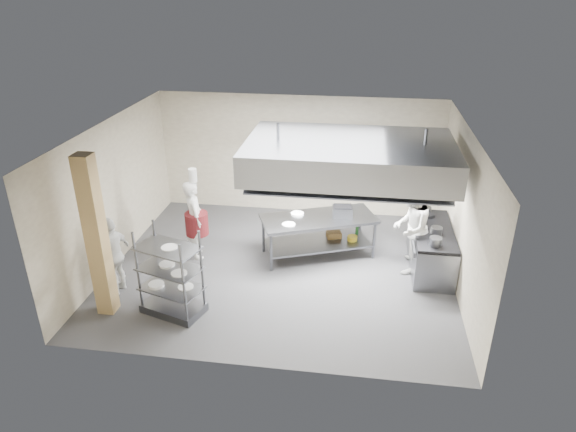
# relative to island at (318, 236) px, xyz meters

# --- Properties ---
(floor) EXTENTS (7.00, 7.00, 0.00)m
(floor) POSITION_rel_island_xyz_m (-0.71, -0.69, -0.46)
(floor) COLOR #3B3B3D
(floor) RESTS_ON ground
(ceiling) EXTENTS (7.00, 7.00, 0.00)m
(ceiling) POSITION_rel_island_xyz_m (-0.71, -0.69, 2.54)
(ceiling) COLOR silver
(ceiling) RESTS_ON wall_back
(wall_back) EXTENTS (7.00, 0.00, 7.00)m
(wall_back) POSITION_rel_island_xyz_m (-0.71, 2.31, 1.04)
(wall_back) COLOR #ADA189
(wall_back) RESTS_ON ground
(wall_left) EXTENTS (0.00, 6.00, 6.00)m
(wall_left) POSITION_rel_island_xyz_m (-4.21, -0.69, 1.04)
(wall_left) COLOR #ADA189
(wall_left) RESTS_ON ground
(wall_right) EXTENTS (0.00, 6.00, 6.00)m
(wall_right) POSITION_rel_island_xyz_m (2.79, -0.69, 1.04)
(wall_right) COLOR #ADA189
(wall_right) RESTS_ON ground
(column) EXTENTS (0.30, 0.30, 3.00)m
(column) POSITION_rel_island_xyz_m (-3.61, -2.59, 1.04)
(column) COLOR tan
(column) RESTS_ON floor
(exhaust_hood) EXTENTS (4.00, 2.50, 0.60)m
(exhaust_hood) POSITION_rel_island_xyz_m (0.59, -0.29, 1.94)
(exhaust_hood) COLOR gray
(exhaust_hood) RESTS_ON ceiling
(hood_strip_a) EXTENTS (1.60, 0.12, 0.04)m
(hood_strip_a) POSITION_rel_island_xyz_m (-0.31, -0.29, 1.62)
(hood_strip_a) COLOR white
(hood_strip_a) RESTS_ON exhaust_hood
(hood_strip_b) EXTENTS (1.60, 0.12, 0.04)m
(hood_strip_b) POSITION_rel_island_xyz_m (1.49, -0.29, 1.62)
(hood_strip_b) COLOR white
(hood_strip_b) RESTS_ON exhaust_hood
(wall_shelf) EXTENTS (1.50, 0.28, 0.04)m
(wall_shelf) POSITION_rel_island_xyz_m (1.09, 2.15, 1.04)
(wall_shelf) COLOR gray
(wall_shelf) RESTS_ON wall_back
(island) EXTENTS (2.61, 1.82, 0.91)m
(island) POSITION_rel_island_xyz_m (0.00, 0.00, 0.00)
(island) COLOR slate
(island) RESTS_ON floor
(island_worktop) EXTENTS (2.61, 1.82, 0.06)m
(island_worktop) POSITION_rel_island_xyz_m (0.00, 0.00, 0.42)
(island_worktop) COLOR gray
(island_worktop) RESTS_ON island
(island_undershelf) EXTENTS (2.39, 1.66, 0.04)m
(island_undershelf) POSITION_rel_island_xyz_m (0.00, 0.00, -0.16)
(island_undershelf) COLOR slate
(island_undershelf) RESTS_ON island
(pass_rack) EXTENTS (1.23, 0.93, 1.63)m
(pass_rack) POSITION_rel_island_xyz_m (-2.41, -2.46, 0.36)
(pass_rack) COLOR gray
(pass_rack) RESTS_ON floor
(cooking_range) EXTENTS (0.80, 2.00, 0.84)m
(cooking_range) POSITION_rel_island_xyz_m (2.37, -0.19, -0.04)
(cooking_range) COLOR gray
(cooking_range) RESTS_ON floor
(range_top) EXTENTS (0.78, 1.96, 0.06)m
(range_top) POSITION_rel_island_xyz_m (2.37, -0.19, 0.41)
(range_top) COLOR black
(range_top) RESTS_ON cooking_range
(chef_head) EXTENTS (0.66, 0.76, 1.75)m
(chef_head) POSITION_rel_island_xyz_m (-2.61, -0.40, 0.42)
(chef_head) COLOR silver
(chef_head) RESTS_ON floor
(chef_line) EXTENTS (0.93, 1.08, 1.93)m
(chef_line) POSITION_rel_island_xyz_m (1.89, -0.34, 0.51)
(chef_line) COLOR white
(chef_line) RESTS_ON floor
(chef_plating) EXTENTS (0.51, 0.96, 1.56)m
(chef_plating) POSITION_rel_island_xyz_m (-3.71, -1.96, 0.33)
(chef_plating) COLOR silver
(chef_plating) RESTS_ON floor
(griddle) EXTENTS (0.45, 0.37, 0.21)m
(griddle) POSITION_rel_island_xyz_m (0.50, 0.15, 0.56)
(griddle) COLOR gray
(griddle) RESTS_ON island_worktop
(wicker_basket) EXTENTS (0.36, 0.30, 0.14)m
(wicker_basket) POSITION_rel_island_xyz_m (0.33, 0.26, -0.07)
(wicker_basket) COLOR olive
(wicker_basket) RESTS_ON island_undershelf
(stockpot) EXTENTS (0.23, 0.23, 0.16)m
(stockpot) POSITION_rel_island_xyz_m (2.39, -0.44, 0.53)
(stockpot) COLOR gray
(stockpot) RESTS_ON range_top
(plate_stack) EXTENTS (0.28, 0.28, 0.05)m
(plate_stack) POSITION_rel_island_xyz_m (-2.41, -2.46, 0.07)
(plate_stack) COLOR white
(plate_stack) RESTS_ON pass_rack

